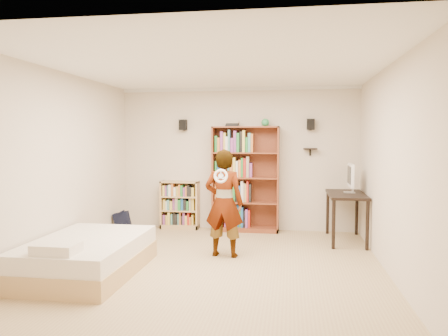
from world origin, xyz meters
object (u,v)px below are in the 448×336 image
(computer_desk, at_px, (346,217))
(person, at_px, (224,203))
(low_bookshelf, at_px, (180,205))
(daybed, at_px, (87,252))
(tall_bookshelf, at_px, (246,179))

(computer_desk, relative_size, person, 0.76)
(low_bookshelf, xyz_separation_m, person, (1.14, -1.83, 0.33))
(computer_desk, bearing_deg, daybed, -146.71)
(tall_bookshelf, bearing_deg, daybed, -121.49)
(tall_bookshelf, xyz_separation_m, person, (-0.14, -1.79, -0.19))
(low_bookshelf, height_order, computer_desk, low_bookshelf)
(tall_bookshelf, distance_m, daybed, 3.44)
(person, bearing_deg, tall_bookshelf, -88.65)
(daybed, bearing_deg, computer_desk, 33.29)
(person, bearing_deg, computer_desk, -141.50)
(computer_desk, distance_m, daybed, 4.22)
(tall_bookshelf, height_order, daybed, tall_bookshelf)
(tall_bookshelf, height_order, low_bookshelf, tall_bookshelf)
(tall_bookshelf, xyz_separation_m, daybed, (-1.76, -2.88, -0.69))
(low_bookshelf, bearing_deg, computer_desk, -11.19)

